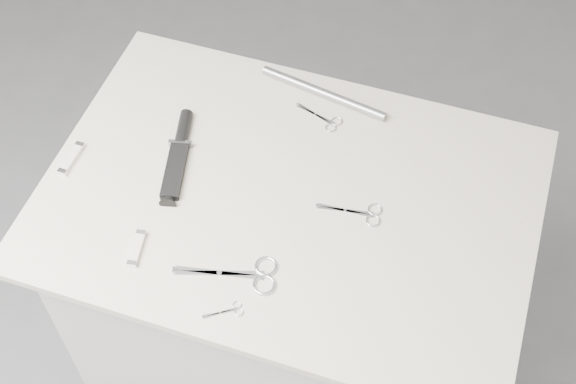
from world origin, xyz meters
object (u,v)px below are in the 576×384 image
(embroidery_scissors_b, at_px, (325,120))
(pocket_knife_b, at_px, (137,249))
(plinth, at_px, (289,306))
(large_shears, at_px, (249,275))
(pocket_knife_a, at_px, (71,159))
(tiny_scissors, at_px, (228,311))
(sheathed_knife, at_px, (179,151))
(embroidery_scissors_a, at_px, (362,213))
(metal_rail, at_px, (323,93))

(embroidery_scissors_b, height_order, pocket_knife_b, pocket_knife_b)
(plinth, relative_size, large_shears, 4.55)
(pocket_knife_a, bearing_deg, pocket_knife_b, -124.60)
(tiny_scissors, bearing_deg, sheathed_knife, 92.50)
(embroidery_scissors_a, distance_m, metal_rail, 0.33)
(sheathed_knife, bearing_deg, embroidery_scissors_b, -68.64)
(plinth, distance_m, metal_rail, 0.56)
(large_shears, distance_m, pocket_knife_b, 0.23)
(tiny_scissors, bearing_deg, large_shears, 49.77)
(sheathed_knife, bearing_deg, metal_rail, -57.07)
(large_shears, bearing_deg, embroidery_scissors_a, 36.73)
(plinth, height_order, large_shears, large_shears)
(plinth, distance_m, embroidery_scissors_b, 0.52)
(large_shears, distance_m, embroidery_scissors_a, 0.26)
(pocket_knife_a, xyz_separation_m, metal_rail, (0.45, 0.34, 0.00))
(large_shears, distance_m, sheathed_knife, 0.34)
(plinth, bearing_deg, pocket_knife_b, -138.06)
(embroidery_scissors_a, xyz_separation_m, pocket_knife_b, (-0.39, -0.22, 0.00))
(tiny_scissors, relative_size, pocket_knife_b, 0.87)
(embroidery_scissors_b, bearing_deg, plinth, -74.68)
(tiny_scissors, xyz_separation_m, pocket_knife_b, (-0.22, 0.07, 0.00))
(large_shears, distance_m, embroidery_scissors_b, 0.42)
(plinth, xyz_separation_m, embroidery_scissors_a, (0.15, 0.01, 0.47))
(embroidery_scissors_a, distance_m, embroidery_scissors_b, 0.26)
(tiny_scissors, bearing_deg, plinth, 51.50)
(large_shears, xyz_separation_m, embroidery_scissors_b, (0.02, 0.42, -0.00))
(pocket_knife_b, bearing_deg, embroidery_scissors_b, -40.06)
(tiny_scissors, bearing_deg, pocket_knife_a, 118.77)
(plinth, distance_m, large_shears, 0.51)
(tiny_scissors, relative_size, metal_rail, 0.23)
(plinth, xyz_separation_m, pocket_knife_a, (-0.46, -0.05, 0.48))
(embroidery_scissors_b, height_order, pocket_knife_a, pocket_knife_a)
(sheathed_knife, bearing_deg, pocket_knife_b, 170.24)
(embroidery_scissors_a, xyz_separation_m, sheathed_knife, (-0.41, 0.03, 0.01))
(plinth, bearing_deg, sheathed_knife, 172.53)
(plinth, relative_size, sheathed_knife, 3.86)
(large_shears, xyz_separation_m, embroidery_scissors_a, (0.17, 0.21, -0.00))
(large_shears, distance_m, tiny_scissors, 0.08)
(sheathed_knife, distance_m, metal_rail, 0.35)
(metal_rail, bearing_deg, embroidery_scissors_b, -69.12)
(embroidery_scissors_b, relative_size, pocket_knife_b, 1.37)
(tiny_scissors, relative_size, sheathed_knife, 0.31)
(tiny_scissors, height_order, pocket_knife_b, pocket_knife_b)
(large_shears, distance_m, pocket_knife_a, 0.47)
(metal_rail, bearing_deg, plinth, -86.98)
(plinth, height_order, pocket_knife_a, pocket_knife_a)
(pocket_knife_a, bearing_deg, plinth, -82.39)
(plinth, relative_size, pocket_knife_a, 10.34)
(plinth, height_order, sheathed_knife, sheathed_knife)
(pocket_knife_a, bearing_deg, tiny_scissors, -116.55)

